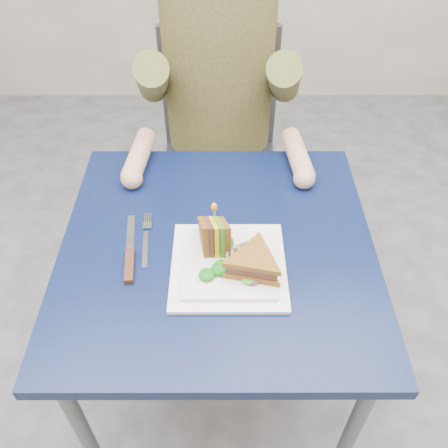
{
  "coord_description": "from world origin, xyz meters",
  "views": [
    {
      "loc": [
        0.01,
        -0.78,
        1.56
      ],
      "look_at": [
        0.02,
        -0.02,
        0.82
      ],
      "focal_mm": 38.0,
      "sensor_mm": 36.0,
      "label": 1
    }
  ],
  "objects_px": {
    "chair": "(220,141)",
    "knife": "(130,260)",
    "plate": "(228,265)",
    "diner": "(219,59)",
    "sandwich_upright": "(215,237)",
    "table": "(218,265)",
    "fork": "(146,240)",
    "sandwich_flat": "(254,263)"
  },
  "relations": [
    {
      "from": "chair",
      "to": "diner",
      "type": "relative_size",
      "value": 1.25
    },
    {
      "from": "table",
      "to": "sandwich_flat",
      "type": "height_order",
      "value": "sandwich_flat"
    },
    {
      "from": "knife",
      "to": "fork",
      "type": "bearing_deg",
      "value": 65.03
    },
    {
      "from": "fork",
      "to": "knife",
      "type": "xyz_separation_m",
      "value": [
        -0.03,
        -0.06,
        0.0
      ]
    },
    {
      "from": "diner",
      "to": "fork",
      "type": "height_order",
      "value": "diner"
    },
    {
      "from": "table",
      "to": "fork",
      "type": "xyz_separation_m",
      "value": [
        -0.17,
        0.01,
        0.08
      ]
    },
    {
      "from": "sandwich_flat",
      "to": "knife",
      "type": "distance_m",
      "value": 0.29
    },
    {
      "from": "fork",
      "to": "knife",
      "type": "distance_m",
      "value": 0.07
    },
    {
      "from": "diner",
      "to": "sandwich_upright",
      "type": "xyz_separation_m",
      "value": [
        -0.01,
        -0.62,
        -0.13
      ]
    },
    {
      "from": "chair",
      "to": "knife",
      "type": "xyz_separation_m",
      "value": [
        -0.2,
        -0.76,
        0.2
      ]
    },
    {
      "from": "plate",
      "to": "knife",
      "type": "xyz_separation_m",
      "value": [
        -0.23,
        0.02,
        -0.0
      ]
    },
    {
      "from": "plate",
      "to": "sandwich_flat",
      "type": "relative_size",
      "value": 1.5
    },
    {
      "from": "sandwich_upright",
      "to": "fork",
      "type": "xyz_separation_m",
      "value": [
        -0.17,
        0.04,
        -0.05
      ]
    },
    {
      "from": "sandwich_upright",
      "to": "chair",
      "type": "bearing_deg",
      "value": 89.57
    },
    {
      "from": "diner",
      "to": "sandwich_upright",
      "type": "distance_m",
      "value": 0.63
    },
    {
      "from": "diner",
      "to": "sandwich_upright",
      "type": "bearing_deg",
      "value": -90.51
    },
    {
      "from": "chair",
      "to": "fork",
      "type": "relative_size",
      "value": 5.18
    },
    {
      "from": "sandwich_flat",
      "to": "fork",
      "type": "distance_m",
      "value": 0.28
    },
    {
      "from": "chair",
      "to": "knife",
      "type": "distance_m",
      "value": 0.81
    },
    {
      "from": "diner",
      "to": "table",
      "type": "bearing_deg",
      "value": -90.0
    },
    {
      "from": "diner",
      "to": "sandwich_flat",
      "type": "relative_size",
      "value": 4.29
    },
    {
      "from": "plate",
      "to": "knife",
      "type": "distance_m",
      "value": 0.23
    },
    {
      "from": "table",
      "to": "knife",
      "type": "xyz_separation_m",
      "value": [
        -0.2,
        -0.06,
        0.09
      ]
    },
    {
      "from": "plate",
      "to": "sandwich_flat",
      "type": "xyz_separation_m",
      "value": [
        0.06,
        -0.02,
        0.04
      ]
    },
    {
      "from": "sandwich_flat",
      "to": "table",
      "type": "bearing_deg",
      "value": 129.02
    },
    {
      "from": "diner",
      "to": "plate",
      "type": "height_order",
      "value": "diner"
    },
    {
      "from": "chair",
      "to": "plate",
      "type": "height_order",
      "value": "chair"
    },
    {
      "from": "diner",
      "to": "plate",
      "type": "bearing_deg",
      "value": -87.79
    },
    {
      "from": "sandwich_flat",
      "to": "fork",
      "type": "bearing_deg",
      "value": 156.96
    },
    {
      "from": "sandwich_flat",
      "to": "fork",
      "type": "relative_size",
      "value": 0.97
    },
    {
      "from": "table",
      "to": "diner",
      "type": "relative_size",
      "value": 1.01
    },
    {
      "from": "fork",
      "to": "plate",
      "type": "bearing_deg",
      "value": -22.64
    },
    {
      "from": "diner",
      "to": "knife",
      "type": "xyz_separation_m",
      "value": [
        -0.2,
        -0.65,
        -0.18
      ]
    },
    {
      "from": "table",
      "to": "diner",
      "type": "distance_m",
      "value": 0.65
    },
    {
      "from": "plate",
      "to": "fork",
      "type": "xyz_separation_m",
      "value": [
        -0.2,
        0.08,
        -0.01
      ]
    },
    {
      "from": "table",
      "to": "chair",
      "type": "distance_m",
      "value": 0.71
    },
    {
      "from": "diner",
      "to": "fork",
      "type": "bearing_deg",
      "value": -106.47
    },
    {
      "from": "table",
      "to": "plate",
      "type": "relative_size",
      "value": 2.88
    },
    {
      "from": "table",
      "to": "diner",
      "type": "xyz_separation_m",
      "value": [
        -0.0,
        0.59,
        0.26
      ]
    },
    {
      "from": "chair",
      "to": "plate",
      "type": "xyz_separation_m",
      "value": [
        0.03,
        -0.78,
        0.2
      ]
    },
    {
      "from": "table",
      "to": "sandwich_upright",
      "type": "xyz_separation_m",
      "value": [
        -0.01,
        -0.03,
        0.13
      ]
    },
    {
      "from": "table",
      "to": "sandwich_upright",
      "type": "relative_size",
      "value": 5.43
    }
  ]
}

